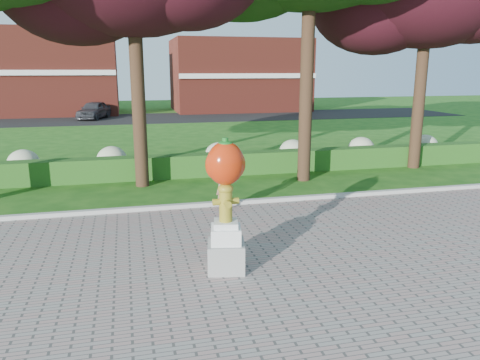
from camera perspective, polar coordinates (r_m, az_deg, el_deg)
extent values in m
plane|color=#194D13|center=(10.44, 0.66, -7.87)|extent=(100.00, 100.00, 0.00)
cube|color=gray|center=(7.03, 9.22, -19.19)|extent=(40.00, 14.00, 0.04)
cube|color=#ADADA5|center=(13.19, -2.57, -2.96)|extent=(40.00, 0.18, 0.15)
cube|color=#1E4A15|center=(16.94, -5.21, 1.81)|extent=(24.00, 0.70, 0.80)
ellipsoid|color=#A1A880|center=(18.08, -24.88, 1.83)|extent=(1.10, 1.10, 0.99)
ellipsoid|color=#A1A880|center=(17.73, -15.34, 2.40)|extent=(1.10, 1.10, 0.99)
ellipsoid|color=#A1A880|center=(18.05, -2.55, 3.06)|extent=(1.10, 1.10, 0.99)
ellipsoid|color=#A1A880|center=(18.85, 6.45, 3.43)|extent=(1.10, 1.10, 0.99)
ellipsoid|color=#A1A880|center=(20.07, 14.54, 3.69)|extent=(1.10, 1.10, 0.99)
ellipsoid|color=#A1A880|center=(21.64, 21.59, 3.86)|extent=(1.10, 1.10, 0.99)
cube|color=black|center=(37.69, -10.02, 7.45)|extent=(50.00, 8.00, 0.02)
cube|color=maroon|center=(44.08, -24.13, 11.90)|extent=(14.00, 8.00, 7.00)
cube|color=maroon|center=(44.66, -0.19, 12.65)|extent=(12.00, 8.00, 6.40)
cylinder|color=black|center=(15.45, -12.33, 10.48)|extent=(0.44, 0.44, 6.16)
cylinder|color=black|center=(16.05, 8.15, 12.75)|extent=(0.44, 0.44, 7.28)
cylinder|color=black|center=(19.32, 21.07, 10.02)|extent=(0.44, 0.44, 5.88)
ellipsoid|color=black|center=(19.35, 16.36, 20.35)|extent=(5.04, 5.04, 4.03)
cube|color=gray|center=(9.02, -1.71, -9.24)|extent=(0.81, 0.81, 0.56)
cube|color=silver|center=(8.86, -1.72, -6.65)|extent=(0.65, 0.65, 0.31)
cube|color=silver|center=(8.79, -1.73, -5.36)|extent=(0.52, 0.52, 0.11)
cylinder|color=olive|center=(8.68, -1.75, -3.07)|extent=(0.24, 0.24, 0.62)
ellipsoid|color=olive|center=(8.59, -1.77, -1.08)|extent=(0.29, 0.29, 0.20)
cylinder|color=olive|center=(8.63, -2.91, -2.72)|extent=(0.13, 0.12, 0.12)
cylinder|color=olive|center=(8.70, -0.61, -2.57)|extent=(0.13, 0.12, 0.12)
cylinder|color=olive|center=(8.50, -1.52, -2.95)|extent=(0.13, 0.13, 0.13)
cylinder|color=olive|center=(8.57, -1.77, -0.50)|extent=(0.09, 0.09, 0.06)
ellipsoid|color=#B62809|center=(8.49, -1.79, 2.05)|extent=(0.70, 0.62, 0.81)
ellipsoid|color=#B62809|center=(8.45, -3.12, 1.83)|extent=(0.34, 0.34, 0.51)
ellipsoid|color=#B62809|center=(8.53, -0.47, 1.96)|extent=(0.34, 0.34, 0.51)
cylinder|color=#16631B|center=(8.42, -1.81, 4.72)|extent=(0.11, 0.11, 0.13)
ellipsoid|color=#16631B|center=(8.42, -1.81, 4.49)|extent=(0.27, 0.27, 0.09)
imported|color=#A3775D|center=(12.63, -2.01, -0.19)|extent=(0.53, 0.66, 1.56)
imported|color=#393A40|center=(38.10, -17.40, 8.16)|extent=(2.76, 4.30, 1.36)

